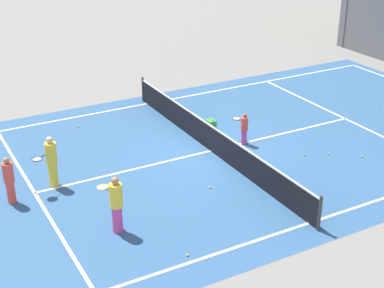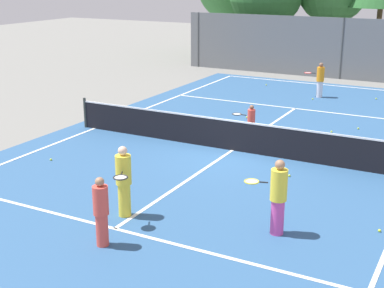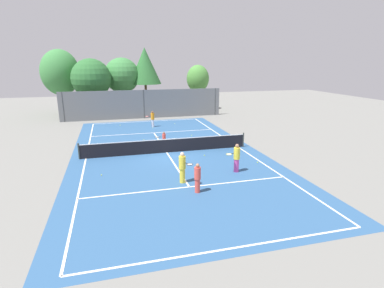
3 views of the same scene
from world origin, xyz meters
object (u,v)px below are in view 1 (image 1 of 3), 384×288
Objects in this scene: tennis_ball_1 at (188,255)px; tennis_ball_2 at (362,156)px; player_1 at (116,204)px; player_3 at (9,180)px; tennis_ball_8 at (78,126)px; tennis_ball_6 at (329,154)px; tennis_ball_4 at (384,111)px; tennis_ball_5 at (281,119)px; ball_crate at (211,124)px; tennis_ball_9 at (304,155)px; tennis_ball_7 at (369,83)px; player_4 at (51,161)px; player_2 at (244,128)px; tennis_ball_3 at (210,187)px.

tennis_ball_2 is (-2.20, 8.20, 0.00)m from tennis_ball_1.
player_3 is (-3.01, -2.22, -0.10)m from player_1.
tennis_ball_6 is at bearing 46.39° from tennis_ball_8.
tennis_ball_4 is 1.00× the size of tennis_ball_5.
player_3 reaches higher than tennis_ball_1.
ball_crate is (-2.01, 8.17, -0.59)m from player_3.
player_1 is 25.77× the size of tennis_ball_2.
tennis_ball_9 is at bearing -111.42° from tennis_ball_6.
tennis_ball_1 is at bearing -60.59° from tennis_ball_7.
ball_crate reaches higher than tennis_ball_6.
ball_crate is (-1.58, 6.75, -0.70)m from player_4.
tennis_ball_6 is 8.61m from tennis_ball_7.
tennis_ball_4 is (0.14, 7.03, -0.60)m from player_2.
tennis_ball_8 is (-7.68, 1.41, -0.84)m from player_1.
player_2 reaches higher than tennis_ball_7.
tennis_ball_2 is at bearing 76.40° from player_3.
ball_crate is at bearing -144.83° from tennis_ball_2.
tennis_ball_1 is 1.00× the size of tennis_ball_4.
player_4 reaches higher than tennis_ball_2.
tennis_ball_8 is at bearing -113.48° from tennis_ball_5.
ball_crate is at bearing -148.28° from tennis_ball_6.
player_1 reaches higher than tennis_ball_8.
tennis_ball_1 is (5.42, 1.94, -0.85)m from player_4.
tennis_ball_4 is 3.63m from tennis_ball_7.
tennis_ball_4 is 1.00× the size of tennis_ball_9.
tennis_ball_4 is (0.37, 14.13, -0.85)m from player_4.
ball_crate reaches higher than tennis_ball_1.
tennis_ball_8 is at bearing -132.46° from player_2.
player_1 reaches higher than player_2.
tennis_ball_4 is (-3.07, 13.34, -0.84)m from player_1.
tennis_ball_2 is 1.16m from tennis_ball_6.
tennis_ball_2 is at bearing 5.56° from tennis_ball_5.
player_1 is at bearing 13.05° from player_4.
tennis_ball_7 is (-5.19, 11.91, 0.00)m from tennis_ball_3.
tennis_ball_6 is at bearing -7.76° from tennis_ball_5.
player_3 is at bearing -76.20° from ball_crate.
player_2 is at bearing -134.56° from tennis_ball_2.
tennis_ball_7 is (-2.99, 2.06, 0.00)m from tennis_ball_4.
player_3 is at bearing -99.90° from tennis_ball_9.
tennis_ball_1 is 1.00× the size of tennis_ball_5.
player_3 is 1.48m from player_4.
player_1 is 25.77× the size of tennis_ball_7.
player_1 is 25.77× the size of tennis_ball_3.
player_1 is at bearing -49.90° from ball_crate.
ball_crate is at bearing 103.19° from player_4.
player_2 is 18.31× the size of tennis_ball_2.
tennis_ball_9 is at bearing -22.60° from tennis_ball_5.
player_3 is at bearing -37.86° from tennis_ball_8.
player_4 reaches higher than player_3.
tennis_ball_1 is 1.00× the size of tennis_ball_2.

